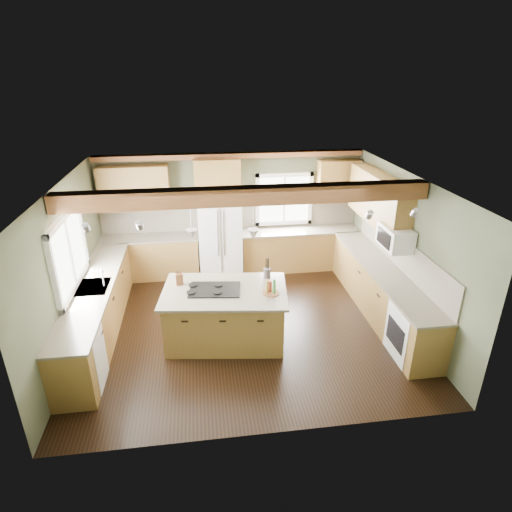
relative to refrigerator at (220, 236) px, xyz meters
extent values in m
plane|color=black|center=(0.30, -2.12, -0.90)|extent=(5.60, 5.60, 0.00)
plane|color=silver|center=(0.30, -2.12, 1.70)|extent=(5.60, 5.60, 0.00)
plane|color=#404631|center=(0.30, 0.38, 0.40)|extent=(5.60, 0.00, 5.60)
plane|color=#404631|center=(-2.50, -2.12, 0.40)|extent=(0.00, 5.00, 5.00)
plane|color=#404631|center=(3.10, -2.12, 0.40)|extent=(0.00, 5.00, 5.00)
cube|color=#592E19|center=(0.30, -2.48, 1.57)|extent=(5.55, 0.26, 0.26)
cube|color=#592E19|center=(0.30, 0.28, 1.64)|extent=(5.55, 0.20, 0.10)
cube|color=brown|center=(0.30, 0.36, 0.31)|extent=(5.58, 0.03, 0.58)
cube|color=brown|center=(3.08, -2.07, 0.31)|extent=(0.03, 3.70, 0.58)
cube|color=brown|center=(-1.49, 0.08, -0.46)|extent=(2.02, 0.60, 0.88)
cube|color=brown|center=(-1.49, 0.08, 0.00)|extent=(2.06, 0.64, 0.04)
cube|color=brown|center=(1.79, 0.08, -0.46)|extent=(2.62, 0.60, 0.88)
cube|color=brown|center=(1.79, 0.08, 0.00)|extent=(2.66, 0.64, 0.04)
cube|color=brown|center=(-2.20, -2.07, -0.46)|extent=(0.60, 3.70, 0.88)
cube|color=brown|center=(-2.20, -2.07, 0.00)|extent=(0.64, 3.74, 0.04)
cube|color=brown|center=(2.80, -2.07, -0.46)|extent=(0.60, 3.70, 0.88)
cube|color=brown|center=(2.80, -2.07, 0.00)|extent=(0.64, 3.74, 0.04)
cube|color=brown|center=(-1.69, 0.21, 1.05)|extent=(1.40, 0.35, 0.90)
cube|color=brown|center=(0.00, 0.21, 1.25)|extent=(0.96, 0.35, 0.70)
cube|color=brown|center=(2.92, -1.22, 1.05)|extent=(0.35, 2.20, 0.90)
cube|color=brown|center=(2.60, 0.21, 1.05)|extent=(0.90, 0.35, 0.90)
cube|color=white|center=(-2.48, -2.07, 0.65)|extent=(0.04, 1.60, 1.05)
cube|color=white|center=(1.45, 0.36, 0.65)|extent=(1.10, 0.04, 1.00)
cube|color=#262628|center=(-2.20, -2.07, 0.01)|extent=(0.50, 0.65, 0.03)
cylinder|color=#B2B2B7|center=(-2.02, -2.07, 0.15)|extent=(0.02, 0.02, 0.28)
cube|color=white|center=(-2.19, -3.37, -0.47)|extent=(0.60, 0.60, 0.84)
cube|color=white|center=(2.79, -3.37, -0.47)|extent=(0.60, 0.72, 0.84)
cube|color=white|center=(2.88, -2.17, 0.65)|extent=(0.40, 0.70, 0.38)
cone|color=#B2B2B7|center=(-0.54, -2.43, 0.98)|extent=(0.18, 0.18, 0.16)
cone|color=#B2B2B7|center=(0.39, -2.54, 0.98)|extent=(0.18, 0.18, 0.16)
cube|color=white|center=(0.00, 0.00, 0.00)|extent=(0.90, 0.74, 1.80)
cube|color=olive|center=(-0.07, -2.48, -0.46)|extent=(2.00, 1.37, 0.88)
cube|color=brown|center=(-0.07, -2.48, 0.00)|extent=(2.14, 1.51, 0.04)
cube|color=black|center=(-0.23, -2.46, 0.03)|extent=(0.87, 0.64, 0.02)
cube|color=brown|center=(-0.79, -2.19, 0.12)|extent=(0.13, 0.10, 0.20)
cylinder|color=#3C3530|center=(0.68, -2.13, 0.10)|extent=(0.13, 0.13, 0.16)
camera|label=1|loc=(-0.40, -8.56, 3.31)|focal=30.00mm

